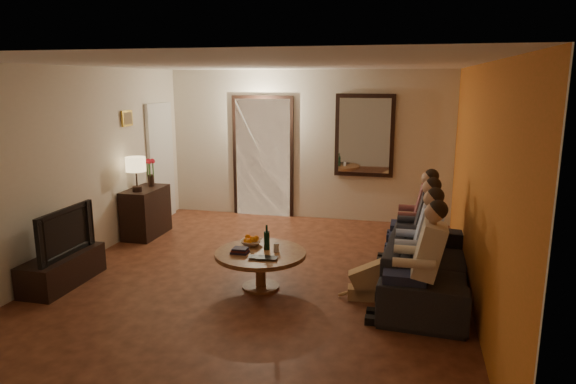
% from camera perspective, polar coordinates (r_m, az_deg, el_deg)
% --- Properties ---
extents(floor, '(5.00, 6.00, 0.01)m').
position_cam_1_polar(floor, '(6.53, -3.22, -9.46)').
color(floor, '#462012').
rests_on(floor, ground).
extents(ceiling, '(5.00, 6.00, 0.01)m').
position_cam_1_polar(ceiling, '(6.06, -3.52, 14.00)').
color(ceiling, white).
rests_on(ceiling, back_wall).
extents(back_wall, '(5.00, 0.02, 2.60)m').
position_cam_1_polar(back_wall, '(9.04, 2.13, 5.20)').
color(back_wall, beige).
rests_on(back_wall, floor).
extents(front_wall, '(5.00, 0.02, 2.60)m').
position_cam_1_polar(front_wall, '(3.49, -17.78, -7.02)').
color(front_wall, beige).
rests_on(front_wall, floor).
extents(left_wall, '(0.02, 6.00, 2.60)m').
position_cam_1_polar(left_wall, '(7.28, -22.58, 2.52)').
color(left_wall, beige).
rests_on(left_wall, floor).
extents(right_wall, '(0.02, 6.00, 2.60)m').
position_cam_1_polar(right_wall, '(5.95, 20.35, 0.70)').
color(right_wall, beige).
rests_on(right_wall, floor).
extents(orange_accent, '(0.01, 6.00, 2.60)m').
position_cam_1_polar(orange_accent, '(5.95, 20.25, 0.71)').
color(orange_accent, orange).
rests_on(orange_accent, right_wall).
extents(kitchen_doorway, '(1.00, 0.06, 2.10)m').
position_cam_1_polar(kitchen_doorway, '(9.25, -2.78, 3.79)').
color(kitchen_doorway, '#FFE0A5').
rests_on(kitchen_doorway, floor).
extents(door_trim, '(1.12, 0.04, 2.22)m').
position_cam_1_polar(door_trim, '(9.24, -2.80, 3.78)').
color(door_trim, black).
rests_on(door_trim, floor).
extents(fridge_glimpse, '(0.45, 0.03, 1.70)m').
position_cam_1_polar(fridge_glimpse, '(9.21, -1.27, 2.82)').
color(fridge_glimpse, silver).
rests_on(fridge_glimpse, floor).
extents(mirror_frame, '(1.00, 0.05, 1.40)m').
position_cam_1_polar(mirror_frame, '(8.84, 8.50, 6.22)').
color(mirror_frame, black).
rests_on(mirror_frame, back_wall).
extents(mirror_glass, '(0.86, 0.02, 1.26)m').
position_cam_1_polar(mirror_glass, '(8.81, 8.48, 6.20)').
color(mirror_glass, white).
rests_on(mirror_glass, back_wall).
extents(white_door, '(0.06, 0.85, 2.04)m').
position_cam_1_polar(white_door, '(9.24, -13.93, 3.25)').
color(white_door, white).
rests_on(white_door, floor).
extents(framed_art, '(0.03, 0.28, 0.24)m').
position_cam_1_polar(framed_art, '(8.28, -17.46, 7.82)').
color(framed_art, '#B28C33').
rests_on(framed_art, left_wall).
extents(art_canvas, '(0.01, 0.22, 0.18)m').
position_cam_1_polar(art_canvas, '(8.28, -17.37, 7.82)').
color(art_canvas, brown).
rests_on(art_canvas, left_wall).
extents(dresser, '(0.45, 0.86, 0.76)m').
position_cam_1_polar(dresser, '(8.41, -15.50, -2.17)').
color(dresser, black).
rests_on(dresser, floor).
extents(table_lamp, '(0.30, 0.30, 0.54)m').
position_cam_1_polar(table_lamp, '(8.09, -16.51, 1.93)').
color(table_lamp, beige).
rests_on(table_lamp, dresser).
extents(flower_vase, '(0.14, 0.14, 0.44)m').
position_cam_1_polar(flower_vase, '(8.48, -15.02, 2.13)').
color(flower_vase, red).
rests_on(flower_vase, dresser).
extents(tv_stand, '(0.45, 1.12, 0.37)m').
position_cam_1_polar(tv_stand, '(6.83, -23.75, -7.87)').
color(tv_stand, black).
rests_on(tv_stand, floor).
extents(tv, '(1.00, 0.13, 0.57)m').
position_cam_1_polar(tv, '(6.69, -24.10, -4.05)').
color(tv, black).
rests_on(tv, tv_stand).
extents(sofa, '(2.34, 1.06, 0.67)m').
position_cam_1_polar(sofa, '(6.22, 15.28, -7.74)').
color(sofa, black).
rests_on(sofa, floor).
extents(person_a, '(0.60, 0.40, 1.20)m').
position_cam_1_polar(person_a, '(5.28, 14.62, -8.26)').
color(person_a, tan).
rests_on(person_a, sofa).
extents(person_b, '(0.60, 0.40, 1.20)m').
position_cam_1_polar(person_b, '(5.85, 14.53, -6.23)').
color(person_b, tan).
rests_on(person_b, sofa).
extents(person_c, '(0.60, 0.40, 1.20)m').
position_cam_1_polar(person_c, '(6.42, 14.45, -4.55)').
color(person_c, tan).
rests_on(person_c, sofa).
extents(person_d, '(0.60, 0.40, 1.20)m').
position_cam_1_polar(person_d, '(7.00, 14.39, -3.15)').
color(person_d, tan).
rests_on(person_d, sofa).
extents(dog, '(0.58, 0.29, 0.56)m').
position_cam_1_polar(dog, '(5.88, 9.18, -9.18)').
color(dog, '#9A8047').
rests_on(dog, floor).
extents(coffee_table, '(1.34, 1.34, 0.45)m').
position_cam_1_polar(coffee_table, '(6.14, -3.06, -8.63)').
color(coffee_table, brown).
rests_on(coffee_table, floor).
extents(bowl, '(0.26, 0.26, 0.06)m').
position_cam_1_polar(bowl, '(6.31, -4.09, -5.61)').
color(bowl, white).
rests_on(bowl, coffee_table).
extents(oranges, '(0.20, 0.20, 0.08)m').
position_cam_1_polar(oranges, '(6.29, -4.10, -5.02)').
color(oranges, orange).
rests_on(oranges, bowl).
extents(wine_bottle, '(0.07, 0.07, 0.31)m').
position_cam_1_polar(wine_bottle, '(6.10, -2.38, -5.01)').
color(wine_bottle, black).
rests_on(wine_bottle, coffee_table).
extents(wine_glass, '(0.06, 0.06, 0.10)m').
position_cam_1_polar(wine_glass, '(6.05, -1.31, -6.19)').
color(wine_glass, silver).
rests_on(wine_glass, coffee_table).
extents(book_stack, '(0.20, 0.15, 0.07)m').
position_cam_1_polar(book_stack, '(6.03, -5.38, -6.46)').
color(book_stack, black).
rests_on(book_stack, coffee_table).
extents(laptop, '(0.34, 0.23, 0.03)m').
position_cam_1_polar(laptop, '(5.78, -2.92, -7.48)').
color(laptop, black).
rests_on(laptop, coffee_table).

